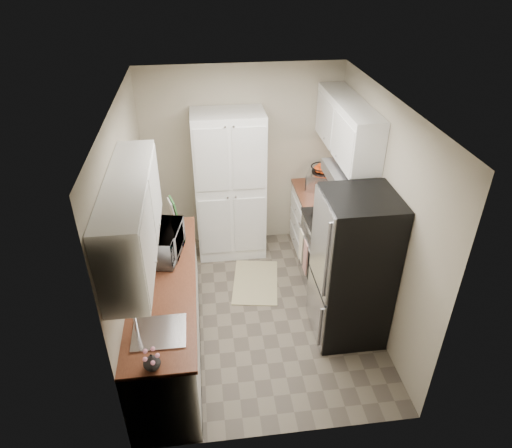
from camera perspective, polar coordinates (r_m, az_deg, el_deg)
The scene contains 16 objects.
ground at distance 5.51m, azimuth 0.22°, elevation -10.81°, with size 3.20×3.20×0.00m, color #665B4C.
room_shell at distance 4.55m, azimuth 0.05°, elevation 4.29°, with size 2.64×3.24×2.52m.
pantry_cabinet at distance 6.00m, azimuth -3.29°, elevation 4.71°, with size 0.90×0.55×2.00m, color white.
base_cabinet_left at distance 4.89m, azimuth -10.91°, elevation -11.22°, with size 0.60×2.30×0.88m, color white.
countertop_left at distance 4.59m, azimuth -11.49°, elevation -7.02°, with size 0.63×2.33×0.04m, color brown.
base_cabinet_right at distance 6.34m, azimuth 7.73°, elevation 0.27°, with size 0.60×0.80×0.88m, color white.
countertop_right at distance 6.12m, azimuth 8.04°, elevation 3.94°, with size 0.63×0.83×0.04m, color brown.
electric_range at distance 5.68m, azimuth 9.53°, elevation -3.62°, with size 0.71×0.78×1.13m.
refrigerator at distance 4.84m, azimuth 12.02°, elevation -5.51°, with size 0.70×0.72×1.70m, color #B7B7BC.
microwave at distance 4.82m, azimuth -11.85°, elevation -2.28°, with size 0.58×0.39×0.32m, color silver.
wine_bottle at distance 5.18m, azimuth -12.94°, elevation 0.05°, with size 0.08×0.08×0.31m, color black.
flower_vase at distance 3.74m, azimuth -12.90°, elevation -16.43°, with size 0.13×0.13×0.14m, color silver.
cutting_board at distance 5.43m, azimuth -10.17°, elevation 1.81°, with size 0.02×0.22×0.27m, color green.
toaster_oven at distance 6.15m, azimuth 8.00°, elevation 5.57°, with size 0.32×0.41×0.24m, color #BDBDC1.
fruit_basket at distance 6.06m, azimuth 8.29°, elevation 7.01°, with size 0.30×0.30×0.13m, color #FD4C12, non-canonical shape.
kitchen_mat at distance 5.91m, azimuth -0.05°, elevation -7.25°, with size 0.56×0.89×0.01m, color tan.
Camera 1 is at (-0.53, -4.01, 3.74)m, focal length 32.00 mm.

